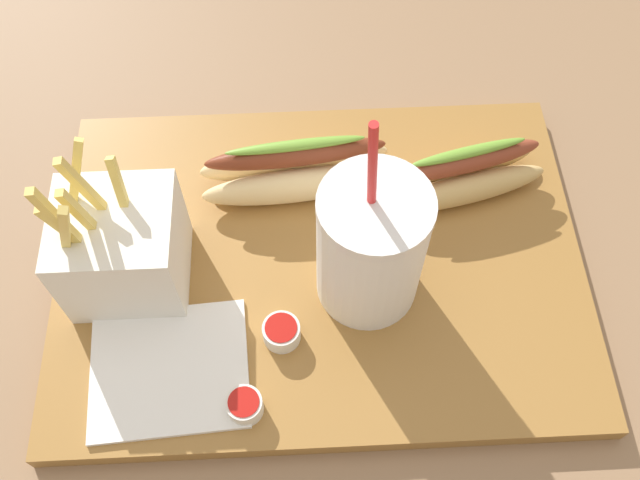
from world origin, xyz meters
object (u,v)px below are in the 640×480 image
object	(u,v)px
soda_cup	(371,247)
fries_basket	(121,247)
ketchup_cup_1	(281,332)
ketchup_cup_2	(245,405)
napkin_stack	(169,369)
hot_dog_1	(462,173)
hot_dog_2	(296,169)

from	to	relation	value
soda_cup	fries_basket	xyz separation A→B (m)	(0.21, -0.02, -0.02)
ketchup_cup_1	ketchup_cup_2	distance (m)	0.07
soda_cup	napkin_stack	distance (m)	0.20
hot_dog_1	hot_dog_2	bearing A→B (deg)	-3.76
hot_dog_2	ketchup_cup_2	xyz separation A→B (m)	(0.05, 0.23, -0.02)
hot_dog_1	napkin_stack	world-z (taller)	hot_dog_1
soda_cup	fries_basket	size ratio (longest dim) A/B	1.32
soda_cup	hot_dog_2	distance (m)	0.14
napkin_stack	ketchup_cup_1	bearing A→B (deg)	-164.80
soda_cup	napkin_stack	bearing A→B (deg)	22.87
hot_dog_1	napkin_stack	xyz separation A→B (m)	(0.28, 0.18, -0.02)
soda_cup	hot_dog_2	bearing A→B (deg)	-62.39
hot_dog_2	hot_dog_1	bearing A→B (deg)	176.24
soda_cup	hot_dog_1	world-z (taller)	soda_cup
hot_dog_2	ketchup_cup_1	bearing A→B (deg)	83.51
fries_basket	ketchup_cup_2	bearing A→B (deg)	128.06
ketchup_cup_2	napkin_stack	world-z (taller)	ketchup_cup_2
ketchup_cup_1	ketchup_cup_2	bearing A→B (deg)	63.63
fries_basket	hot_dog_1	world-z (taller)	fries_basket
soda_cup	napkin_stack	world-z (taller)	soda_cup
ketchup_cup_1	ketchup_cup_2	size ratio (longest dim) A/B	1.09
hot_dog_2	ketchup_cup_2	size ratio (longest dim) A/B	6.29
soda_cup	ketchup_cup_1	xyz separation A→B (m)	(0.08, 0.05, -0.06)
ketchup_cup_2	fries_basket	bearing A→B (deg)	-51.94
fries_basket	napkin_stack	bearing A→B (deg)	111.97
hot_dog_2	fries_basket	bearing A→B (deg)	31.17
hot_dog_1	ketchup_cup_2	bearing A→B (deg)	45.65
ketchup_cup_1	ketchup_cup_2	xyz separation A→B (m)	(0.03, 0.06, 0.00)
hot_dog_2	ketchup_cup_1	distance (m)	0.16
ketchup_cup_2	hot_dog_2	bearing A→B (deg)	-102.49
fries_basket	ketchup_cup_2	xyz separation A→B (m)	(-0.10, 0.13, -0.04)
ketchup_cup_1	napkin_stack	xyz separation A→B (m)	(0.10, 0.03, -0.01)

